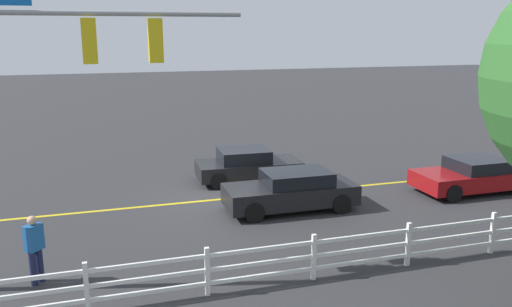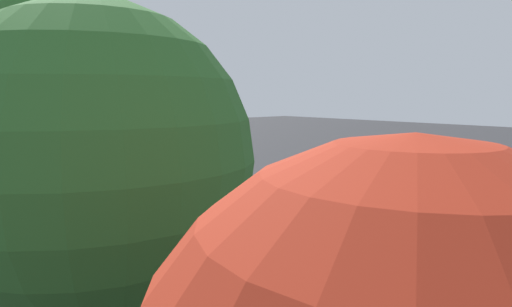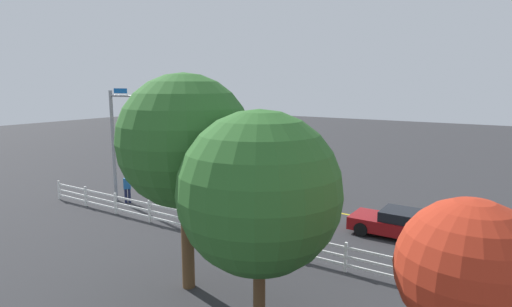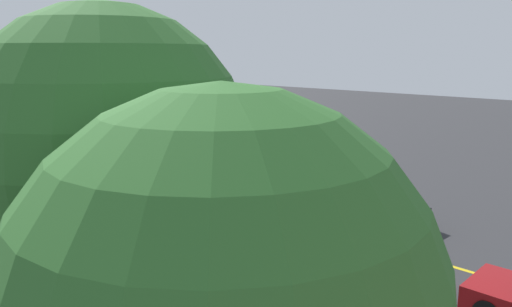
# 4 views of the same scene
# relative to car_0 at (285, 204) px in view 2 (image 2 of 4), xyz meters

# --- Properties ---
(ground_plane) EXTENTS (120.00, 120.00, 0.00)m
(ground_plane) POSITION_rel_car_0_xyz_m (1.73, -1.77, -0.66)
(ground_plane) COLOR #2D2D30
(lane_center_stripe) EXTENTS (28.00, 0.16, 0.01)m
(lane_center_stripe) POSITION_rel_car_0_xyz_m (-2.27, -1.77, -0.66)
(lane_center_stripe) COLOR gold
(lane_center_stripe) RESTS_ON ground_plane
(signal_assembly) EXTENTS (6.14, 0.38, 6.66)m
(signal_assembly) POSITION_rel_car_0_xyz_m (6.99, 3.17, 3.99)
(signal_assembly) COLOR gray
(signal_assembly) RESTS_ON ground_plane
(car_0) EXTENTS (4.39, 1.88, 1.33)m
(car_0) POSITION_rel_car_0_xyz_m (0.00, 0.00, 0.00)
(car_0) COLOR black
(car_0) RESTS_ON ground_plane
(car_1) EXTENTS (4.17, 2.07, 1.31)m
(car_1) POSITION_rel_car_0_xyz_m (0.41, -3.78, -0.02)
(car_1) COLOR black
(car_1) RESTS_ON ground_plane
(car_2) EXTENTS (4.30, 1.98, 1.25)m
(car_2) POSITION_rel_car_0_xyz_m (-7.18, 0.08, -0.04)
(car_2) COLOR maroon
(car_2) RESTS_ON ground_plane
(pedestrian) EXTENTS (0.46, 0.47, 1.69)m
(pedestrian) POSITION_rel_car_0_xyz_m (7.67, 3.15, 0.27)
(pedestrian) COLOR #191E3F
(pedestrian) RESTS_ON ground_plane
(white_rail_fence) EXTENTS (26.10, 0.10, 1.15)m
(white_rail_fence) POSITION_rel_car_0_xyz_m (-1.27, 4.91, -0.06)
(white_rail_fence) COLOR white
(white_rail_fence) RESTS_ON ground_plane
(tree_0) EXTENTS (4.43, 4.43, 7.28)m
(tree_0) POSITION_rel_car_0_xyz_m (-2.38, 8.97, 4.39)
(tree_0) COLOR brown
(tree_0) RESTS_ON ground_plane
(tree_2) EXTENTS (4.60, 4.60, 6.26)m
(tree_2) POSITION_rel_car_0_xyz_m (-5.68, 9.60, 3.30)
(tree_2) COLOR brown
(tree_2) RESTS_ON ground_plane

